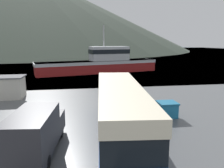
% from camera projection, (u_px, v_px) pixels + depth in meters
% --- Properties ---
extents(water_surface, '(240.00, 240.00, 0.00)m').
position_uv_depth(water_surface, '(83.00, 51.00, 144.80)').
color(water_surface, slate).
rests_on(water_surface, ground).
extents(hill_backdrop, '(228.86, 228.86, 55.54)m').
position_uv_depth(hill_backdrop, '(29.00, 11.00, 161.23)').
color(hill_backdrop, '#333D33').
rests_on(hill_backdrop, ground).
extents(tour_bus, '(3.67, 11.80, 3.35)m').
position_uv_depth(tour_bus, '(120.00, 110.00, 13.34)').
color(tour_bus, '#194799').
rests_on(tour_bus, ground).
extents(delivery_van, '(2.57, 5.91, 2.48)m').
position_uv_depth(delivery_van, '(36.00, 131.00, 11.56)').
color(delivery_van, '#2D2D33').
rests_on(delivery_van, ground).
extents(fishing_boat, '(23.95, 9.99, 9.01)m').
position_uv_depth(fishing_boat, '(101.00, 63.00, 42.41)').
color(fishing_boat, maroon).
rests_on(fishing_boat, water_surface).
extents(storage_bin, '(1.50, 1.42, 1.22)m').
position_uv_depth(storage_bin, '(167.00, 109.00, 17.52)').
color(storage_bin, teal).
rests_on(storage_bin, ground).
extents(dock_kiosk, '(3.50, 2.63, 2.36)m').
position_uv_depth(dock_kiosk, '(8.00, 87.00, 23.22)').
color(dock_kiosk, beige).
rests_on(dock_kiosk, ground).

